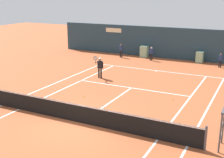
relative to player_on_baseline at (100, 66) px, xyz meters
The scene contains 10 objects.
ground_plane 7.78m from the player_on_baseline, 66.01° to the right, with size 80.00×80.00×0.01m.
tennis_net 8.26m from the player_on_baseline, 67.64° to the right, with size 12.10×0.10×1.07m.
sponsor_back_wall 9.86m from the player_on_baseline, 71.59° to the left, with size 25.00×1.02×3.03m.
player_on_baseline is the anchor object (origin of this frame).
ball_kid_centre_post 7.74m from the player_on_baseline, 79.87° to the left, with size 0.43×0.21×1.31m.
ball_kid_right_post 7.83m from the player_on_baseline, 103.36° to the left, with size 0.46×0.20×1.37m.
ball_kid_left_post 10.78m from the player_on_baseline, 44.93° to the left, with size 0.41×0.21×1.24m.
tennis_ball_by_sideline 6.76m from the player_on_baseline, 20.00° to the right, with size 0.07×0.07×0.07m, color #CCE033.
tennis_ball_near_service_line 4.55m from the player_on_baseline, 74.11° to the right, with size 0.07×0.07×0.07m, color #CCE033.
tennis_ball_mid_court 1.36m from the player_on_baseline, behind, with size 0.07×0.07×0.07m, color #CCE033.
Camera 1 is at (7.60, -11.55, 6.17)m, focal length 48.22 mm.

